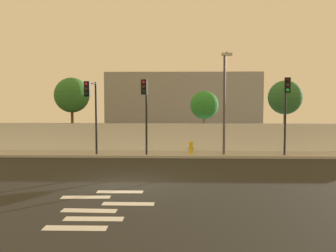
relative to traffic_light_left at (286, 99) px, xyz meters
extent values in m
plane|color=#252522|center=(-8.72, -7.07, -3.58)|extent=(80.00, 80.00, 0.00)
cube|color=#B1B1B1|center=(-8.72, 1.13, -3.50)|extent=(36.00, 2.40, 0.15)
cube|color=white|center=(-8.72, 2.42, -2.53)|extent=(36.00, 0.18, 1.80)
cube|color=silver|center=(-9.31, -12.87, -3.57)|extent=(1.80, 0.45, 0.01)
cube|color=silver|center=(-8.97, -12.02, -3.57)|extent=(1.80, 0.46, 0.01)
cube|color=silver|center=(-9.31, -11.17, -3.57)|extent=(1.81, 0.49, 0.01)
cube|color=silver|center=(-8.15, -10.32, -3.57)|extent=(1.80, 0.44, 0.01)
cube|color=silver|center=(-9.84, -9.47, -3.57)|extent=(1.82, 0.52, 0.01)
cube|color=silver|center=(-8.70, -8.62, -3.57)|extent=(1.81, 0.47, 0.01)
cylinder|color=black|center=(0.08, 0.48, -1.07)|extent=(0.12, 0.12, 4.71)
cylinder|color=black|center=(0.01, 0.04, 1.19)|extent=(0.22, 0.88, 0.08)
cube|color=black|center=(-0.06, -0.39, 0.84)|extent=(0.37, 0.25, 0.90)
sphere|color=black|center=(-0.08, -0.51, 1.11)|extent=(0.18, 0.18, 0.18)
sphere|color=#33260A|center=(-0.08, -0.51, 0.83)|extent=(0.18, 0.18, 0.18)
sphere|color=#19F24C|center=(-0.08, -0.51, 0.55)|extent=(0.18, 0.18, 0.18)
cylinder|color=black|center=(-8.45, 0.48, -1.12)|extent=(0.12, 0.12, 4.61)
cylinder|color=black|center=(-8.48, 0.07, 1.09)|extent=(0.15, 0.83, 0.08)
cube|color=black|center=(-8.52, -0.34, 0.74)|extent=(0.35, 0.23, 0.90)
sphere|color=red|center=(-8.53, -0.46, 1.01)|extent=(0.18, 0.18, 0.18)
sphere|color=#33260A|center=(-8.53, -0.46, 0.73)|extent=(0.18, 0.18, 0.18)
sphere|color=black|center=(-8.53, -0.46, 0.45)|extent=(0.18, 0.18, 0.18)
cylinder|color=black|center=(-11.59, 0.48, -1.18)|extent=(0.12, 0.12, 4.49)
cylinder|color=black|center=(-11.69, -0.21, 0.96)|extent=(0.28, 1.39, 0.08)
cube|color=black|center=(-11.79, -0.90, 0.61)|extent=(0.37, 0.25, 0.90)
sphere|color=red|center=(-11.80, -1.02, 0.88)|extent=(0.18, 0.18, 0.18)
sphere|color=#33260A|center=(-11.80, -1.02, 0.60)|extent=(0.18, 0.18, 0.18)
sphere|color=black|center=(-11.80, -1.02, 0.32)|extent=(0.18, 0.18, 0.18)
cylinder|color=#4C4C51|center=(-3.63, 0.68, -0.35)|extent=(0.16, 0.16, 6.15)
cylinder|color=#4C4C51|center=(-3.67, -0.17, 2.68)|extent=(0.17, 1.70, 0.10)
cube|color=beige|center=(-3.70, -1.01, 2.58)|extent=(0.61, 0.26, 0.16)
cylinder|color=gold|center=(-5.68, 0.67, -3.10)|extent=(0.24, 0.24, 0.65)
sphere|color=gold|center=(-5.68, 0.67, -2.74)|extent=(0.26, 0.26, 0.26)
cylinder|color=gold|center=(-5.85, 0.67, -3.07)|extent=(0.10, 0.09, 0.09)
cylinder|color=gold|center=(-5.51, 0.67, -3.07)|extent=(0.10, 0.09, 0.09)
cylinder|color=brown|center=(-13.90, 3.38, -1.98)|extent=(0.19, 0.19, 3.20)
sphere|color=#30702D|center=(-13.90, 3.38, 0.29)|extent=(2.44, 2.44, 2.44)
cylinder|color=brown|center=(-4.69, 3.38, -2.25)|extent=(0.22, 0.22, 2.65)
sphere|color=#2D8934|center=(-4.69, 3.38, -0.39)|extent=(1.94, 1.94, 1.94)
cylinder|color=brown|center=(0.82, 3.38, -2.04)|extent=(0.16, 0.16, 3.07)
sphere|color=#2E6835|center=(0.82, 3.38, 0.13)|extent=(2.32, 2.32, 2.32)
cube|color=#959595|center=(-6.06, 16.42, -0.50)|extent=(15.12, 6.00, 6.15)
camera|label=1|loc=(-6.36, -23.45, 0.07)|focal=41.50mm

